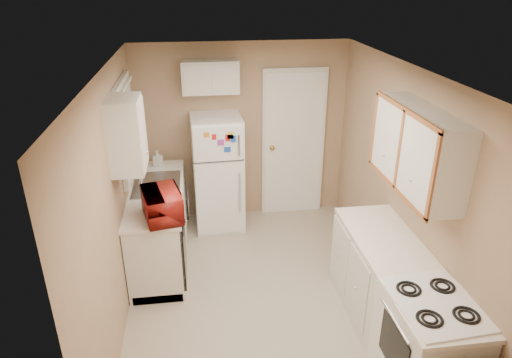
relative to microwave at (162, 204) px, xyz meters
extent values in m
plane|color=beige|center=(0.98, -0.24, -1.05)|extent=(3.80, 3.80, 0.00)
plane|color=white|center=(0.98, -0.24, 1.35)|extent=(3.80, 3.80, 0.00)
plane|color=tan|center=(-0.42, -0.24, 0.15)|extent=(3.80, 3.80, 0.00)
plane|color=tan|center=(2.38, -0.24, 0.15)|extent=(3.80, 3.80, 0.00)
plane|color=tan|center=(0.98, 1.66, 0.15)|extent=(2.80, 2.80, 0.00)
plane|color=tan|center=(0.98, -2.14, 0.15)|extent=(2.80, 2.80, 0.00)
cube|color=silver|center=(-0.12, 0.66, -0.60)|extent=(0.60, 1.80, 0.90)
cube|color=black|center=(0.17, 0.06, -0.56)|extent=(0.03, 0.58, 0.72)
cube|color=gray|center=(-0.12, 0.81, -0.19)|extent=(0.54, 0.74, 0.16)
imported|color=maroon|center=(0.00, 0.00, 0.00)|extent=(0.58, 0.40, 0.35)
imported|color=white|center=(-0.13, 1.38, -0.05)|extent=(0.12, 0.13, 0.21)
cube|color=silver|center=(-0.38, 0.81, 0.55)|extent=(0.10, 0.98, 1.08)
cube|color=silver|center=(-0.27, -0.02, 0.75)|extent=(0.30, 0.45, 0.70)
cube|color=white|center=(0.62, 1.36, -0.28)|extent=(0.66, 0.64, 1.53)
cube|color=silver|center=(0.58, 1.51, 0.95)|extent=(0.70, 0.30, 0.40)
cube|color=white|center=(1.68, 1.62, -0.03)|extent=(0.86, 0.06, 2.08)
cube|color=silver|center=(2.08, -1.04, -0.60)|extent=(0.60, 2.00, 0.90)
cube|color=white|center=(2.09, -1.62, -0.60)|extent=(0.65, 0.78, 0.90)
cube|color=silver|center=(2.23, -0.74, 0.75)|extent=(0.30, 1.20, 0.70)
camera|label=1|loc=(0.38, -4.14, 2.12)|focal=32.00mm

